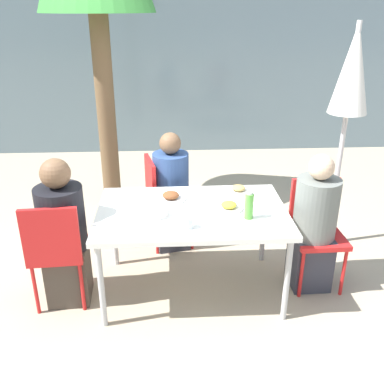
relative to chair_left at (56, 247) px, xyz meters
name	(u,v)px	position (x,y,z in m)	size (l,w,h in m)	color
ground_plane	(192,288)	(1.02, 0.14, -0.52)	(24.00, 24.00, 0.00)	tan
building_facade	(178,53)	(1.02, 3.94, 0.98)	(10.00, 0.20, 3.00)	slate
dining_table	(192,216)	(1.02, 0.14, 0.15)	(1.44, 0.93, 0.72)	white
chair_left	(56,247)	(0.00, 0.00, 0.00)	(0.42, 0.42, 0.88)	red
person_left	(64,237)	(0.04, 0.08, 0.04)	(0.35, 0.35, 1.17)	#473D33
chair_right	(316,224)	(2.04, 0.24, 0.00)	(0.41, 0.41, 0.88)	red
person_right	(314,227)	(1.99, 0.16, 0.02)	(0.34, 0.34, 1.14)	#383842
chair_far	(162,195)	(0.77, 0.89, 0.00)	(0.48, 0.48, 0.88)	red
person_far	(171,195)	(0.86, 0.86, 0.02)	(0.35, 0.35, 1.13)	#383842
closed_umbrella	(350,86)	(2.40, 0.81, 1.01)	(0.36, 0.36, 2.05)	#333333
plate_0	(171,197)	(0.86, 0.34, 0.23)	(0.24, 0.24, 0.07)	white
plate_1	(238,190)	(1.42, 0.47, 0.23)	(0.21, 0.21, 0.06)	white
plate_2	(229,206)	(1.30, 0.15, 0.23)	(0.22, 0.22, 0.06)	white
bottle	(249,206)	(1.42, -0.01, 0.31)	(0.06, 0.06, 0.21)	#51A338
drinking_cup	(188,223)	(0.97, -0.14, 0.25)	(0.07, 0.07, 0.08)	silver
salad_bowl	(154,211)	(0.73, 0.07, 0.24)	(0.20, 0.20, 0.06)	white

